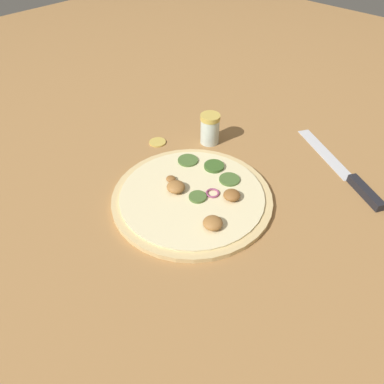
% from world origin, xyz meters
% --- Properties ---
extents(ground_plane, '(3.00, 3.00, 0.00)m').
position_xyz_m(ground_plane, '(0.00, 0.00, 0.00)').
color(ground_plane, '#9E703F').
extents(pizza, '(0.34, 0.34, 0.03)m').
position_xyz_m(pizza, '(-0.00, 0.00, 0.01)').
color(pizza, '#D6B77A').
rests_on(pizza, ground_plane).
extents(knife, '(0.18, 0.29, 0.02)m').
position_xyz_m(knife, '(-0.29, 0.22, 0.01)').
color(knife, silver).
rests_on(knife, ground_plane).
extents(spice_jar, '(0.05, 0.05, 0.08)m').
position_xyz_m(spice_jar, '(-0.19, -0.12, 0.04)').
color(spice_jar, silver).
rests_on(spice_jar, ground_plane).
extents(loose_cap, '(0.04, 0.04, 0.01)m').
position_xyz_m(loose_cap, '(-0.09, -0.21, 0.00)').
color(loose_cap, gold).
rests_on(loose_cap, ground_plane).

